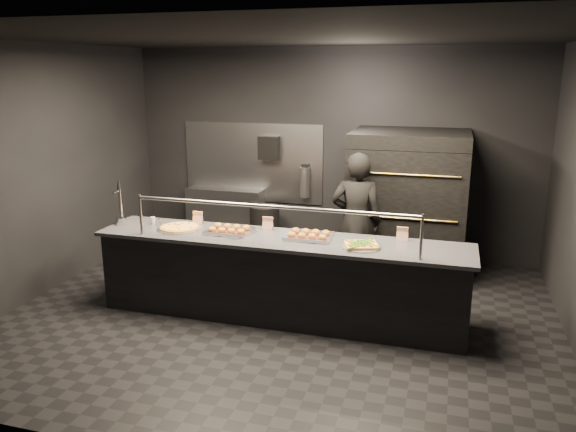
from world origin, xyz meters
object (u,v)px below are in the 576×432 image
object	(u,v)px
fire_extinguisher	(305,182)
square_pizza	(361,245)
pizza_oven	(407,202)
towel_dispenser	(269,148)
slider_tray_a	(229,230)
worker	(356,222)
slider_tray_b	(309,235)
trash_bin	(265,230)
round_pizza	(180,228)
prep_shelf	(226,217)
beer_tap	(121,211)
service_counter	(280,277)

from	to	relation	value
fire_extinguisher	square_pizza	distance (m)	2.77
pizza_oven	towel_dispenser	size ratio (longest dim) A/B	5.46
slider_tray_a	square_pizza	size ratio (longest dim) A/B	1.38
towel_dispenser	worker	xyz separation A→B (m)	(1.54, -1.28, -0.69)
square_pizza	slider_tray_b	bearing A→B (deg)	165.50
trash_bin	worker	xyz separation A→B (m)	(1.52, -0.95, 0.50)
round_pizza	slider_tray_a	size ratio (longest dim) A/B	0.86
pizza_oven	worker	bearing A→B (deg)	-125.13
towel_dispenser	fire_extinguisher	xyz separation A→B (m)	(0.55, 0.01, -0.49)
prep_shelf	round_pizza	world-z (taller)	round_pizza
prep_shelf	square_pizza	world-z (taller)	square_pizza
slider_tray_b	trash_bin	size ratio (longest dim) A/B	0.72
towel_dispenser	beer_tap	xyz separation A→B (m)	(-1.05, -2.38, -0.47)
prep_shelf	worker	size ratio (longest dim) A/B	0.70
beer_tap	pizza_oven	bearing A→B (deg)	30.98
pizza_oven	square_pizza	distance (m)	1.99
towel_dispenser	worker	world-z (taller)	towel_dispenser
prep_shelf	fire_extinguisher	xyz separation A→B (m)	(1.25, 0.08, 0.61)
slider_tray_a	worker	size ratio (longest dim) A/B	0.34
square_pizza	trash_bin	world-z (taller)	square_pizza
pizza_oven	square_pizza	world-z (taller)	pizza_oven
worker	prep_shelf	bearing A→B (deg)	-33.79
pizza_oven	beer_tap	world-z (taller)	pizza_oven
round_pizza	slider_tray_b	bearing A→B (deg)	2.78
trash_bin	fire_extinguisher	bearing A→B (deg)	33.12
slider_tray_b	square_pizza	bearing A→B (deg)	-14.50
beer_tap	slider_tray_a	distance (m)	1.36
beer_tap	round_pizza	xyz separation A→B (m)	(0.75, 0.00, -0.15)
pizza_oven	prep_shelf	distance (m)	2.88
round_pizza	service_counter	bearing A→B (deg)	-0.56
trash_bin	worker	distance (m)	1.86
slider_tray_a	worker	xyz separation A→B (m)	(1.24, 1.07, -0.09)
beer_tap	trash_bin	distance (m)	2.42
slider_tray_b	towel_dispenser	bearing A→B (deg)	117.53
fire_extinguisher	trash_bin	world-z (taller)	fire_extinguisher
slider_tray_a	square_pizza	distance (m)	1.50
slider_tray_a	square_pizza	bearing A→B (deg)	-4.03
service_counter	worker	world-z (taller)	worker
beer_tap	prep_shelf	bearing A→B (deg)	81.39
prep_shelf	slider_tray_b	size ratio (longest dim) A/B	2.26
beer_tap	slider_tray_b	size ratio (longest dim) A/B	1.07
slider_tray_b	worker	distance (m)	1.08
towel_dispenser	slider_tray_b	world-z (taller)	towel_dispenser
service_counter	trash_bin	distance (m)	2.24
fire_extinguisher	square_pizza	world-z (taller)	fire_extinguisher
service_counter	fire_extinguisher	world-z (taller)	service_counter
prep_shelf	service_counter	bearing A→B (deg)	-55.41
prep_shelf	square_pizza	xyz separation A→B (m)	(2.50, -2.39, 0.49)
service_counter	slider_tray_b	size ratio (longest dim) A/B	7.73
prep_shelf	towel_dispenser	bearing A→B (deg)	5.71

